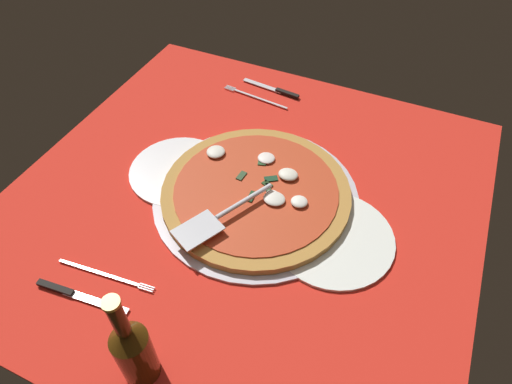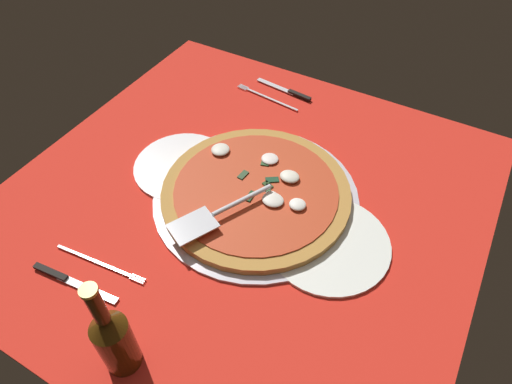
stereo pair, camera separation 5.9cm
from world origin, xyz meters
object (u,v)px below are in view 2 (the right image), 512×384
(beer_bottle, at_px, (114,339))
(pizza_server, at_px, (216,214))
(dinner_plate_right, at_px, (329,244))
(pizza, at_px, (256,192))
(place_setting_near, at_px, (84,273))
(place_setting_far, at_px, (278,95))
(dinner_plate_left, at_px, (183,166))

(beer_bottle, bearing_deg, pizza_server, 93.33)
(dinner_plate_right, relative_size, beer_bottle, 1.08)
(pizza, relative_size, place_setting_near, 1.89)
(pizza_server, distance_m, place_setting_far, 0.49)
(place_setting_near, relative_size, place_setting_far, 1.04)
(dinner_plate_left, distance_m, pizza, 0.20)
(dinner_plate_right, distance_m, pizza_server, 0.24)
(beer_bottle, bearing_deg, dinner_plate_left, 113.72)
(dinner_plate_left, relative_size, beer_bottle, 0.99)
(pizza, xyz_separation_m, beer_bottle, (-0.01, -0.43, 0.06))
(place_setting_far, bearing_deg, pizza_server, 108.80)
(pizza_server, bearing_deg, dinner_plate_left, -96.86)
(pizza, xyz_separation_m, place_setting_far, (-0.13, 0.36, -0.02))
(pizza, relative_size, beer_bottle, 1.80)
(pizza, height_order, pizza_server, pizza_server)
(dinner_plate_right, xyz_separation_m, pizza, (-0.19, 0.04, 0.01))
(place_setting_far, bearing_deg, beer_bottle, 105.29)
(pizza, bearing_deg, pizza_server, -104.43)
(beer_bottle, bearing_deg, place_setting_near, 152.99)
(pizza_server, bearing_deg, place_setting_near, -9.54)
(pizza_server, xyz_separation_m, beer_bottle, (0.02, -0.31, 0.04))
(pizza, height_order, place_setting_near, pizza)
(dinner_plate_left, bearing_deg, place_setting_far, 79.86)
(dinner_plate_right, height_order, beer_bottle, beer_bottle)
(dinner_plate_left, bearing_deg, dinner_plate_right, -5.62)
(place_setting_near, bearing_deg, place_setting_far, 79.62)
(dinner_plate_left, distance_m, beer_bottle, 0.47)
(pizza, xyz_separation_m, place_setting_near, (-0.19, -0.33, -0.02))
(place_setting_near, bearing_deg, dinner_plate_left, 85.52)
(pizza_server, distance_m, place_setting_near, 0.28)
(place_setting_far, bearing_deg, dinner_plate_left, 86.38)
(pizza, height_order, place_setting_far, pizza)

